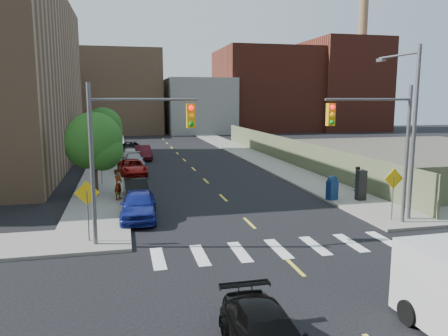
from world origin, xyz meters
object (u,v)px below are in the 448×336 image
parked_car_black (136,190)px  mailbox (332,188)px  parked_car_maroon (143,153)px  parked_car_white (130,154)px  parked_car_red (132,167)px  pedestrian_west (118,184)px  payphone (361,185)px  parked_car_silver (134,160)px  pedestrian_east (357,179)px  parked_car_grey (132,148)px  parked_car_blue (139,205)px

parked_car_black → mailbox: (11.80, -3.23, 0.22)m
parked_car_maroon → mailbox: mailbox is taller
parked_car_white → parked_car_red: bearing=-88.1°
parked_car_maroon → pedestrian_west: bearing=-101.1°
parked_car_white → payphone: (13.49, -22.05, 0.40)m
parked_car_silver → parked_car_maroon: bearing=76.4°
payphone → pedestrian_east: 2.81m
parked_car_maroon → mailbox: size_ratio=3.00×
parked_car_red → mailbox: mailbox is taller
parked_car_grey → mailbox: size_ratio=3.22×
parked_car_black → parked_car_grey: parked_car_grey is taller
parked_car_black → parked_car_white: size_ratio=1.02×
mailbox → parked_car_maroon: bearing=100.6°
parked_car_maroon → payphone: 25.55m
parked_car_silver → parked_car_maroon: (1.06, 4.84, 0.11)m
parked_car_red → payphone: bearing=-49.9°
mailbox → parked_car_red: bearing=117.9°
parked_car_blue → payphone: size_ratio=2.47×
mailbox → parked_car_white: bearing=103.8°
parked_car_black → parked_car_silver: size_ratio=0.92×
parked_car_blue → mailbox: size_ratio=3.05×
payphone → pedestrian_west: size_ratio=0.98×
parked_car_silver → payphone: size_ratio=2.37×
parked_car_blue → parked_car_grey: 28.84m
parked_car_maroon → parked_car_black: bearing=-97.9°
payphone → pedestrian_east: (1.18, 2.55, -0.10)m
parked_car_white → pedestrian_west: (-1.07, -18.55, 0.42)m
payphone → pedestrian_west: bearing=166.4°
parked_car_black → parked_car_maroon: (1.30, 18.76, 0.08)m
parked_car_white → parked_car_grey: bearing=89.1°
parked_car_silver → parked_car_grey: size_ratio=0.91×
parked_car_red → pedestrian_east: size_ratio=2.81×
parked_car_blue → pedestrian_east: (14.67, 3.38, 0.20)m
parked_car_blue → pedestrian_west: bearing=107.9°
parked_car_blue → pedestrian_west: 4.47m
mailbox → payphone: payphone is taller
payphone → mailbox: bearing=164.8°
parked_car_maroon → payphone: bearing=-65.5°
parked_car_red → parked_car_white: parked_car_white is taller
mailbox → pedestrian_east: pedestrian_east is taller
mailbox → payphone: (1.69, -0.46, 0.20)m
parked_car_blue → parked_car_black: parked_car_blue is taller
parked_car_maroon → pedestrian_west: 19.10m
parked_car_blue → parked_car_grey: bearing=93.4°
parked_car_black → mailbox: 12.24m
parked_car_grey → parked_car_black: bearing=-96.5°
parked_car_blue → parked_car_white: bearing=94.0°
parked_car_blue → pedestrian_west: (-1.07, 4.33, 0.32)m
parked_car_silver → mailbox: size_ratio=2.92×
parked_car_red → payphone: (13.49, -13.19, 0.43)m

